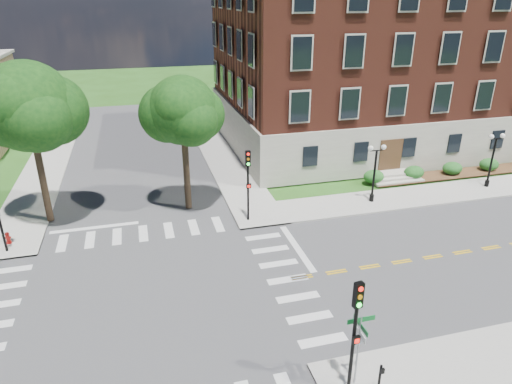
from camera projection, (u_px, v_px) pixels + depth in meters
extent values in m
plane|color=#274D15|center=(149.00, 301.00, 22.44)|extent=(160.00, 160.00, 0.00)
cube|color=#3D3D3F|center=(149.00, 301.00, 22.44)|extent=(90.00, 12.00, 0.01)
cube|color=#3D3D3F|center=(149.00, 301.00, 22.44)|extent=(12.00, 90.00, 0.01)
cube|color=#9E9B93|center=(452.00, 192.00, 34.74)|extent=(34.00, 3.50, 0.12)
cube|color=#9E9B93|center=(218.00, 148.00, 44.64)|extent=(3.50, 34.00, 0.12)
cube|color=#9E9B93|center=(48.00, 162.00, 40.96)|extent=(3.50, 34.00, 0.12)
cube|color=silver|center=(297.00, 248.00, 27.19)|extent=(0.40, 5.50, 0.00)
cube|color=#A39C90|center=(375.00, 118.00, 46.75)|extent=(30.00, 20.00, 4.20)
cube|color=maroon|center=(384.00, 36.00, 43.56)|extent=(29.55, 19.70, 11.80)
cube|color=#472D19|center=(390.00, 156.00, 37.06)|extent=(2.00, 0.10, 2.80)
cylinder|color=black|center=(44.00, 186.00, 29.33)|extent=(0.44, 0.44, 4.87)
sphere|color=#0E3610|center=(28.00, 106.00, 27.27)|extent=(5.48, 5.48, 5.48)
cylinder|color=black|center=(187.00, 176.00, 31.16)|extent=(0.44, 0.44, 4.67)
sphere|color=#0E3610|center=(183.00, 110.00, 29.34)|extent=(4.49, 4.49, 4.49)
cylinder|color=black|center=(352.00, 349.00, 16.58)|extent=(0.14, 0.14, 3.80)
cube|color=black|center=(358.00, 295.00, 15.63)|extent=(0.35, 0.27, 1.00)
cylinder|color=red|center=(361.00, 289.00, 15.38)|extent=(0.19, 0.08, 0.18)
cylinder|color=orange|center=(360.00, 297.00, 15.51)|extent=(0.19, 0.08, 0.18)
cylinder|color=#19E533|center=(359.00, 305.00, 15.64)|extent=(0.19, 0.08, 0.18)
cube|color=black|center=(356.00, 340.00, 16.18)|extent=(0.32, 0.17, 0.30)
cylinder|color=black|center=(248.00, 193.00, 29.59)|extent=(0.14, 0.14, 3.80)
cube|color=black|center=(248.00, 158.00, 28.63)|extent=(0.32, 0.23, 1.00)
cylinder|color=red|center=(248.00, 154.00, 28.39)|extent=(0.18, 0.05, 0.18)
cylinder|color=orange|center=(248.00, 159.00, 28.52)|extent=(0.18, 0.05, 0.18)
cylinder|color=#19E533|center=(248.00, 164.00, 28.65)|extent=(0.18, 0.05, 0.18)
cube|color=black|center=(249.00, 186.00, 29.19)|extent=(0.30, 0.13, 0.30)
cylinder|color=black|center=(0.00, 222.00, 25.87)|extent=(0.14, 0.14, 3.80)
cylinder|color=black|center=(372.00, 198.00, 32.98)|extent=(0.32, 0.32, 0.50)
cylinder|color=black|center=(374.00, 177.00, 32.32)|extent=(0.16, 0.16, 3.80)
cube|color=black|center=(377.00, 150.00, 31.55)|extent=(1.00, 0.06, 0.06)
sphere|color=white|center=(371.00, 148.00, 31.35)|extent=(0.36, 0.36, 0.36)
sphere|color=white|center=(384.00, 147.00, 31.58)|extent=(0.36, 0.36, 0.36)
cylinder|color=black|center=(487.00, 183.00, 35.53)|extent=(0.32, 0.32, 0.50)
cylinder|color=black|center=(491.00, 163.00, 34.87)|extent=(0.16, 0.16, 3.80)
cube|color=black|center=(497.00, 139.00, 34.09)|extent=(1.00, 0.06, 0.06)
sphere|color=white|center=(491.00, 137.00, 33.90)|extent=(0.36, 0.36, 0.36)
sphere|color=white|center=(503.00, 136.00, 34.13)|extent=(0.36, 0.36, 0.36)
cylinder|color=gray|center=(358.00, 351.00, 17.00)|extent=(0.07, 0.07, 3.10)
cube|color=#0B5C23|center=(361.00, 320.00, 16.42)|extent=(1.10, 0.03, 0.20)
cube|color=#0B5C23|center=(361.00, 325.00, 16.52)|extent=(0.03, 1.10, 0.20)
cube|color=silver|center=(361.00, 335.00, 16.71)|extent=(0.03, 0.75, 0.25)
cylinder|color=black|center=(380.00, 378.00, 17.04)|extent=(0.10, 0.10, 1.20)
cube|color=black|center=(383.00, 371.00, 16.76)|extent=(0.14, 0.08, 0.22)
cylinder|color=#950E0B|center=(9.00, 242.00, 27.44)|extent=(0.32, 0.32, 0.10)
cylinder|color=#950E0B|center=(8.00, 239.00, 27.34)|extent=(0.22, 0.22, 0.60)
sphere|color=#950E0B|center=(7.00, 234.00, 27.21)|extent=(0.24, 0.24, 0.24)
cylinder|color=#950E0B|center=(8.00, 238.00, 27.31)|extent=(0.35, 0.12, 0.12)
cylinder|color=#950E0B|center=(8.00, 238.00, 27.31)|extent=(0.12, 0.35, 0.12)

